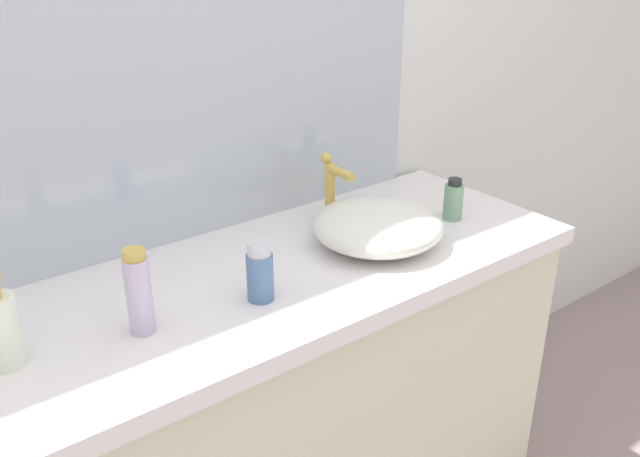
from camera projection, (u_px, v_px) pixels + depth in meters
name	position (u px, v px, depth m)	size (l,w,h in m)	color
bathroom_wall_rear	(178.00, 71.00, 1.59)	(6.00, 0.06, 2.60)	silver
vanity_counter	(264.00, 430.00, 1.71)	(1.60, 0.56, 0.89)	beige
wall_mirror_panel	(180.00, 22.00, 1.51)	(1.37, 0.01, 1.05)	#B2BCC6
sink_basin	(378.00, 225.00, 1.65)	(0.33, 0.32, 0.10)	silver
faucet	(332.00, 183.00, 1.76)	(0.03, 0.12, 0.18)	gold
lotion_bottle	(260.00, 273.00, 1.41)	(0.06, 0.06, 0.13)	#4F6F9C
perfume_bottle	(453.00, 200.00, 1.80)	(0.05, 0.05, 0.11)	#74A27E
spray_can	(139.00, 293.00, 1.28)	(0.05, 0.05, 0.18)	silver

